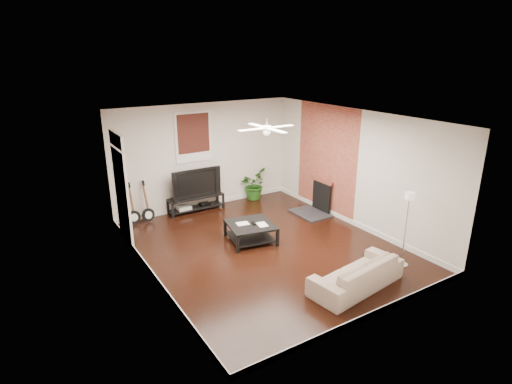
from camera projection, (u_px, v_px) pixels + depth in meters
room at (266, 186)px, 8.47m from camera, size 5.01×6.01×2.81m
brick_accent at (326, 160)px, 10.52m from camera, size 0.02×2.20×2.80m
fireplace at (316, 196)px, 10.68m from camera, size 0.80×1.10×0.92m
window_back at (193, 137)px, 10.54m from camera, size 1.00×0.06×1.30m
door_left at (122, 188)px, 8.82m from camera, size 0.08×1.00×2.50m
tv_stand at (196, 204)px, 10.89m from camera, size 1.49×0.40×0.42m
tv at (195, 182)px, 10.72m from camera, size 1.33×0.17×0.77m
coffee_table at (251, 232)px, 9.17m from camera, size 1.14×1.14×0.41m
sofa at (357, 273)px, 7.33m from camera, size 1.96×0.98×0.55m
floor_lamp at (406, 230)px, 7.92m from camera, size 0.28×0.28×1.53m
potted_plant at (253, 184)px, 11.75m from camera, size 1.01×1.03×0.86m
guitar_left at (133, 204)px, 9.94m from camera, size 0.34×0.25×1.05m
guitar_right at (147, 202)px, 10.09m from camera, size 0.36×0.28×1.05m
ceiling_fan at (267, 128)px, 8.08m from camera, size 1.24×1.24×0.32m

